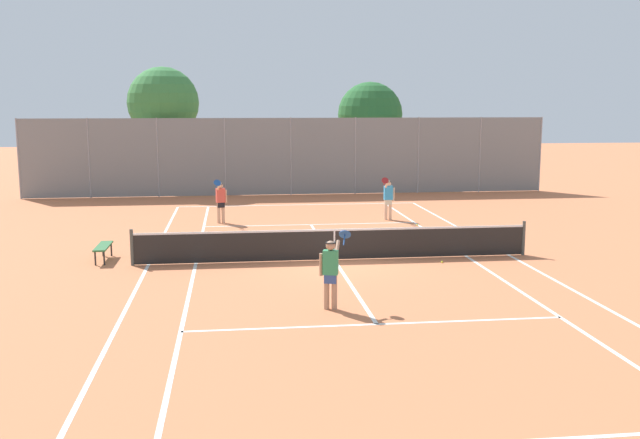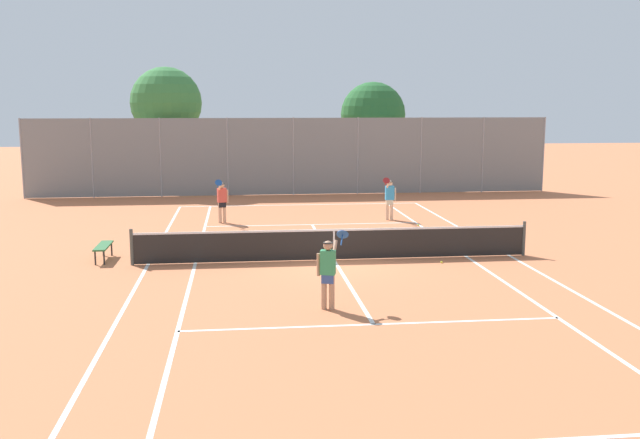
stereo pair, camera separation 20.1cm
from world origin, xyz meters
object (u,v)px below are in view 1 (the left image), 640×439
(loose_tennis_ball_3, at_px, (442,262))
(courtside_bench, at_px, (103,247))
(tree_behind_left, at_px, (162,104))
(tree_behind_right, at_px, (371,116))
(tennis_net, at_px, (334,243))
(loose_tennis_ball_1, at_px, (417,225))
(player_far_left, at_px, (221,200))
(loose_tennis_ball_0, at_px, (276,241))
(player_far_right, at_px, (388,197))
(player_near_side, at_px, (331,270))
(loose_tennis_ball_2, at_px, (348,243))

(loose_tennis_ball_3, relative_size, courtside_bench, 0.04)
(tree_behind_left, height_order, tree_behind_right, tree_behind_left)
(tree_behind_right, bearing_deg, tennis_net, -104.13)
(loose_tennis_ball_1, bearing_deg, player_far_left, 168.20)
(tennis_net, xyz_separation_m, tree_behind_left, (-6.61, 17.98, 4.11))
(loose_tennis_ball_0, xyz_separation_m, tree_behind_right, (6.42, 16.26, 3.91))
(tennis_net, bearing_deg, tree_behind_right, 75.87)
(player_far_left, distance_m, loose_tennis_ball_1, 7.74)
(courtside_bench, bearing_deg, player_far_right, 32.33)
(player_far_left, xyz_separation_m, tree_behind_left, (-3.12, 10.76, 3.69))
(loose_tennis_ball_3, relative_size, tree_behind_left, 0.01)
(player_near_side, xyz_separation_m, player_far_left, (-2.66, 12.35, 0.00))
(player_near_side, bearing_deg, loose_tennis_ball_1, 65.68)
(tree_behind_right, bearing_deg, courtside_bench, -122.40)
(loose_tennis_ball_3, bearing_deg, loose_tennis_ball_2, 125.86)
(player_far_left, relative_size, tree_behind_left, 0.27)
(player_near_side, xyz_separation_m, tree_behind_right, (5.68, 24.43, 3.02))
(loose_tennis_ball_1, height_order, courtside_bench, courtside_bench)
(tennis_net, bearing_deg, player_near_side, -99.11)
(loose_tennis_ball_0, distance_m, loose_tennis_ball_2, 2.48)
(player_far_left, bearing_deg, courtside_bench, -117.93)
(player_near_side, height_order, tree_behind_left, tree_behind_left)
(player_near_side, height_order, courtside_bench, player_near_side)
(player_far_right, relative_size, tree_behind_right, 0.30)
(tree_behind_left, bearing_deg, player_far_left, -73.81)
(tennis_net, height_order, courtside_bench, tennis_net)
(tennis_net, bearing_deg, loose_tennis_ball_2, 70.88)
(loose_tennis_ball_0, bearing_deg, loose_tennis_ball_3, -39.35)
(tennis_net, distance_m, player_near_side, 5.21)
(loose_tennis_ball_3, xyz_separation_m, courtside_bench, (-10.01, 1.57, 0.38))
(player_far_left, xyz_separation_m, player_far_right, (6.72, -0.03, 0.00))
(loose_tennis_ball_1, distance_m, loose_tennis_ball_2, 4.60)
(loose_tennis_ball_0, height_order, loose_tennis_ball_3, same)
(player_far_right, relative_size, loose_tennis_ball_1, 26.88)
(player_far_right, distance_m, tree_behind_right, 12.58)
(loose_tennis_ball_2, relative_size, loose_tennis_ball_3, 1.00)
(player_near_side, height_order, player_far_right, same)
(loose_tennis_ball_3, bearing_deg, player_near_side, -132.24)
(player_far_left, bearing_deg, loose_tennis_ball_0, -65.38)
(loose_tennis_ball_0, xyz_separation_m, loose_tennis_ball_1, (5.61, 2.61, 0.00))
(loose_tennis_ball_0, relative_size, loose_tennis_ball_2, 1.00)
(player_far_left, xyz_separation_m, loose_tennis_ball_0, (1.92, -4.18, -0.89))
(player_far_right, bearing_deg, tree_behind_right, 82.38)
(player_near_side, height_order, loose_tennis_ball_0, player_near_side)
(player_far_left, distance_m, loose_tennis_ball_0, 4.68)
(player_far_left, bearing_deg, loose_tennis_ball_1, -11.80)
(loose_tennis_ball_0, height_order, tree_behind_right, tree_behind_right)
(loose_tennis_ball_3, xyz_separation_m, tree_behind_left, (-9.72, 18.77, 4.58))
(loose_tennis_ball_0, relative_size, loose_tennis_ball_1, 1.00)
(loose_tennis_ball_1, height_order, loose_tennis_ball_3, same)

